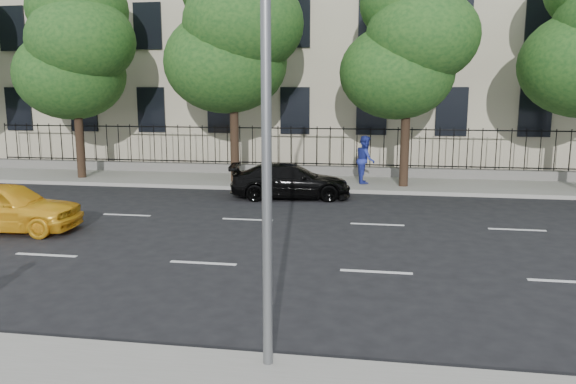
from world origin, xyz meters
The scene contains 11 objects.
ground centered at (0.00, 0.00, 0.00)m, with size 120.00×120.00×0.00m, color black.
far_sidewalk centered at (0.00, 14.00, 0.07)m, with size 60.00×4.00×0.15m, color gray.
lane_markings centered at (0.00, 4.75, 0.01)m, with size 49.60×4.62×0.01m, color silver, non-canonical shape.
iron_fence centered at (0.00, 15.70, 0.65)m, with size 30.00×0.50×2.20m.
street_light centered at (2.50, -1.77, 5.15)m, with size 0.25×3.32×8.05m.
tree_b centered at (-8.96, 13.36, 5.84)m, with size 5.53×5.12×8.97m.
tree_c centered at (-1.96, 13.36, 6.41)m, with size 5.89×5.50×9.80m.
tree_d centered at (5.04, 13.36, 5.84)m, with size 5.34×4.94×8.84m.
yellow_taxi centered at (-6.47, 4.49, 0.72)m, with size 1.69×4.20×1.43m, color yellow.
black_sedan centered at (0.76, 10.72, 0.65)m, with size 1.81×4.46×1.29m, color black.
pedestrian_far centered at (3.44, 13.69, 1.14)m, with size 0.96×0.75×1.98m, color #26339B.
Camera 1 is at (3.98, -9.62, 4.02)m, focal length 35.00 mm.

